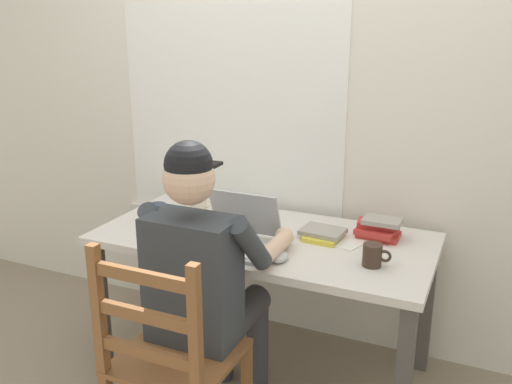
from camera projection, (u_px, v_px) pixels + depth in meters
ground_plane at (263, 367)px, 2.75m from camera, size 8.00×8.00×0.00m
back_wall at (298, 94)px, 2.76m from camera, size 6.00×0.08×2.60m
desk at (264, 253)px, 2.57m from camera, size 1.53×0.74×0.70m
seated_person at (207, 275)px, 2.19m from camera, size 0.50×0.60×1.25m
wooden_chair at (171, 362)px, 2.01m from camera, size 0.42×0.42×0.94m
laptop at (236, 234)px, 2.42m from camera, size 0.33×0.31×0.22m
computer_mouse at (280, 257)px, 2.27m from camera, size 0.06×0.10×0.03m
coffee_mug_white at (199, 203)px, 2.83m from camera, size 0.12×0.08×0.10m
coffee_mug_dark at (373, 255)px, 2.21m from camera, size 0.12×0.08×0.09m
coffee_mug_spare at (159, 214)px, 2.68m from camera, size 0.12×0.08×0.10m
book_stack_main at (379, 228)px, 2.50m from camera, size 0.20×0.16×0.09m
book_stack_side at (323, 234)px, 2.50m from camera, size 0.20×0.18×0.04m
paper_pile_near_laptop at (339, 239)px, 2.50m from camera, size 0.28×0.24×0.00m
paper_pile_back_corner at (226, 217)px, 2.76m from camera, size 0.26×0.22×0.01m
paper_pile_side at (192, 232)px, 2.57m from camera, size 0.25×0.21×0.00m
landscape_photo_print at (216, 225)px, 2.66m from camera, size 0.15×0.12×0.00m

